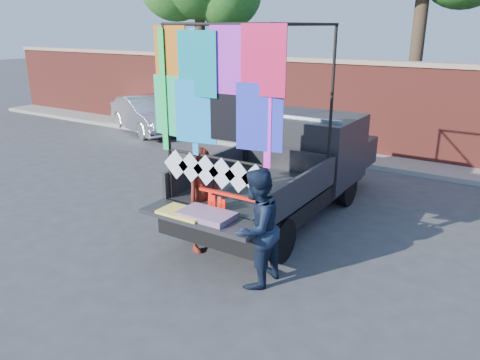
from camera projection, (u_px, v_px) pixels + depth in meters
The scene contains 8 objects.
ground at pixel (216, 246), 7.77m from camera, with size 90.00×90.00×0.00m, color #38383A.
brick_wall at pixel (362, 107), 12.94m from camera, with size 30.00×0.45×2.61m.
curb at pixel (350, 157), 12.78m from camera, with size 30.00×1.20×0.12m, color gray.
pickup_truck at pixel (297, 164), 9.22m from camera, with size 2.23×5.61×3.53m.
sedan at pixel (146, 114), 15.91m from camera, with size 1.29×3.69×1.22m, color silver.
woman at pixel (203, 200), 7.43m from camera, with size 0.62×0.41×1.71m, color maroon.
man at pixel (256, 228), 6.39m from camera, with size 0.83×0.64×1.70m, color #141F33.
streamer_bundle at pixel (221, 206), 6.93m from camera, with size 1.01×0.06×0.69m.
Camera 1 is at (4.14, -5.69, 3.49)m, focal length 35.00 mm.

